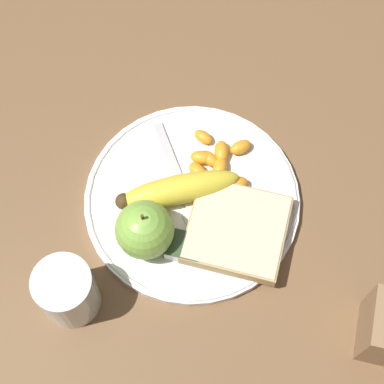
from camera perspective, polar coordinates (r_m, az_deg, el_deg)
The scene contains 18 objects.
ground_plane at distance 0.86m, azimuth -0.00°, elevation -0.88°, with size 3.00×3.00×0.00m, color brown.
plate at distance 0.85m, azimuth -0.00°, elevation -0.67°, with size 0.29×0.29×0.01m.
juice_glass at distance 0.79m, azimuth -11.01°, elevation -8.73°, with size 0.07×0.07×0.09m.
apple at distance 0.80m, azimuth -4.23°, elevation -3.36°, with size 0.07×0.07×0.08m.
banana at distance 0.83m, azimuth -1.31°, elevation 0.21°, with size 0.16×0.11×0.04m.
bread_slice at distance 0.82m, azimuth 3.99°, elevation -3.37°, with size 0.13×0.12×0.02m.
fork at distance 0.85m, azimuth -0.64°, elevation -0.18°, with size 0.12×0.17×0.00m.
jam_packet at distance 0.81m, azimuth -0.71°, elevation -4.92°, with size 0.04×0.04×0.02m.
orange_segment_0 at distance 0.87m, azimuth 1.53°, elevation 2.98°, with size 0.03×0.03×0.02m.
orange_segment_1 at distance 0.86m, azimuth 2.50°, elevation 2.18°, with size 0.02×0.03×0.02m.
orange_segment_2 at distance 0.86m, azimuth 0.55°, elevation 1.82°, with size 0.04×0.03×0.02m.
orange_segment_3 at distance 0.85m, azimuth 0.22°, elevation 0.51°, with size 0.03×0.02×0.01m.
orange_segment_4 at distance 0.85m, azimuth 0.95°, elevation 1.09°, with size 0.04×0.03×0.02m.
orange_segment_5 at distance 0.87m, azimuth 0.76°, elevation 3.11°, with size 0.03×0.02×0.02m.
orange_segment_6 at distance 0.88m, azimuth 4.33°, elevation 3.99°, with size 0.04×0.03×0.02m.
orange_segment_7 at distance 0.87m, azimuth 2.64°, elevation 3.61°, with size 0.03×0.04×0.02m.
orange_segment_8 at distance 0.85m, azimuth 3.87°, elevation 0.64°, with size 0.04×0.04×0.02m.
orange_segment_9 at distance 0.88m, azimuth 1.01°, elevation 4.91°, with size 0.03×0.03×0.02m.
Camera 1 is at (0.08, -0.33, 0.79)m, focal length 60.00 mm.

